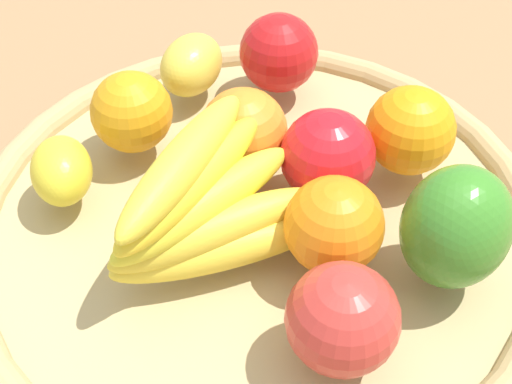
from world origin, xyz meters
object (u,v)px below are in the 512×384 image
(orange_3, at_px, (132,112))
(banana_bunch, at_px, (203,206))
(lemon_0, at_px, (62,170))
(apple_2, at_px, (280,53))
(orange_1, at_px, (334,226))
(apple_1, at_px, (343,319))
(lemon_1, at_px, (191,65))
(orange_0, at_px, (244,131))
(orange_2, at_px, (410,130))
(apple_0, at_px, (328,156))
(bell_pepper, at_px, (456,227))

(orange_3, xyz_separation_m, banana_bunch, (-0.08, 0.11, 0.01))
(lemon_0, bearing_deg, orange_3, -122.93)
(orange_3, relative_size, apple_2, 0.95)
(orange_1, bearing_deg, apple_1, 96.95)
(banana_bunch, distance_m, apple_2, 0.21)
(apple_2, bearing_deg, lemon_1, 10.45)
(orange_0, distance_m, orange_2, 0.13)
(lemon_0, height_order, apple_1, apple_1)
(orange_2, relative_size, apple_1, 0.98)
(apple_2, relative_size, lemon_1, 1.02)
(orange_1, bearing_deg, lemon_0, -11.13)
(orange_0, height_order, orange_2, orange_2)
(orange_2, bearing_deg, apple_0, 31.83)
(apple_0, relative_size, orange_0, 1.04)
(orange_2, relative_size, lemon_1, 1.03)
(apple_0, bearing_deg, orange_3, -12.35)
(banana_bunch, bearing_deg, apple_2, -99.39)
(banana_bunch, height_order, orange_1, banana_bunch)
(apple_0, distance_m, orange_3, 0.17)
(orange_2, bearing_deg, lemon_0, 14.04)
(apple_0, distance_m, lemon_0, 0.21)
(apple_1, bearing_deg, orange_2, -103.60)
(apple_0, height_order, banana_bunch, banana_bunch)
(bell_pepper, xyz_separation_m, orange_2, (0.03, -0.11, -0.01))
(bell_pepper, height_order, apple_2, bell_pepper)
(apple_0, bearing_deg, apple_1, 97.06)
(banana_bunch, relative_size, lemon_0, 2.53)
(orange_0, height_order, apple_1, apple_1)
(apple_2, distance_m, lemon_1, 0.08)
(bell_pepper, bearing_deg, apple_0, 87.37)
(orange_1, bearing_deg, bell_pepper, 179.76)
(orange_3, relative_size, lemon_1, 0.97)
(orange_1, bearing_deg, orange_0, -49.85)
(bell_pepper, distance_m, apple_2, 0.25)
(apple_1, bearing_deg, lemon_1, -60.84)
(orange_0, bearing_deg, apple_1, 117.04)
(lemon_0, xyz_separation_m, orange_1, (-0.21, 0.04, 0.01))
(lemon_0, bearing_deg, lemon_1, -117.48)
(orange_0, distance_m, apple_1, 0.19)
(bell_pepper, relative_size, apple_2, 1.31)
(orange_0, xyz_separation_m, lemon_1, (0.06, -0.10, -0.01))
(orange_0, distance_m, apple_2, 0.11)
(orange_2, height_order, apple_2, same)
(orange_3, relative_size, lemon_0, 1.06)
(bell_pepper, relative_size, orange_1, 1.30)
(banana_bunch, xyz_separation_m, orange_2, (-0.15, -0.11, -0.01))
(apple_2, relative_size, lemon_0, 1.11)
(orange_2, distance_m, lemon_0, 0.28)
(lemon_0, bearing_deg, bell_pepper, 171.86)
(apple_0, bearing_deg, orange_2, -148.17)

